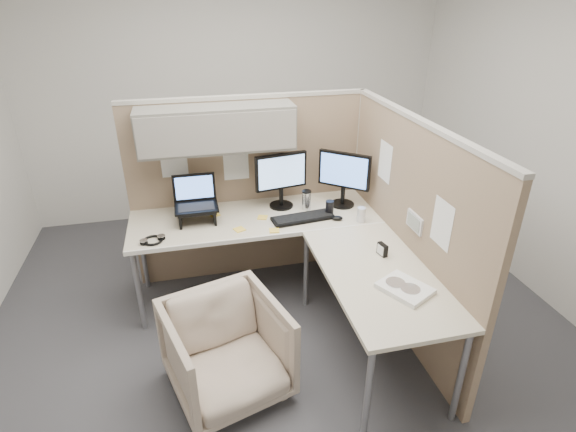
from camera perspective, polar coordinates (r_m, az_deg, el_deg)
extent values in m
plane|color=#39383E|center=(3.63, -0.65, -14.03)|extent=(4.50, 4.50, 0.00)
cube|color=#91775F|center=(3.94, -5.02, 3.19)|extent=(2.00, 0.05, 1.60)
cube|color=#A8A399|center=(3.69, -5.53, 14.85)|extent=(2.00, 0.06, 0.03)
cube|color=slate|center=(3.57, -9.08, 11.00)|extent=(1.20, 0.34, 0.34)
cube|color=gray|center=(3.40, -8.81, 10.24)|extent=(1.18, 0.01, 0.30)
plane|color=white|center=(3.76, -14.30, 6.99)|extent=(0.26, 0.00, 0.26)
plane|color=white|center=(3.80, -6.62, 6.75)|extent=(0.26, 0.00, 0.26)
cube|color=#91775F|center=(3.37, 14.78, -1.96)|extent=(0.05, 2.00, 1.60)
cube|color=#A8A399|center=(3.08, 16.55, 11.49)|extent=(0.06, 2.00, 0.03)
cube|color=#A8A399|center=(4.19, 8.67, 4.42)|extent=(0.06, 0.06, 1.60)
cube|color=silver|center=(3.17, 15.86, -0.73)|extent=(0.02, 0.20, 0.12)
cube|color=gray|center=(3.16, 15.64, -0.76)|extent=(0.00, 0.16, 0.09)
plane|color=white|center=(3.52, 12.22, 6.76)|extent=(0.00, 0.26, 0.26)
plane|color=white|center=(2.88, 18.96, -0.93)|extent=(0.00, 0.26, 0.26)
cube|color=beige|center=(3.65, -4.09, -0.24)|extent=(2.00, 0.68, 0.03)
cube|color=beige|center=(3.00, 11.38, -7.31)|extent=(0.68, 1.30, 0.03)
cube|color=white|center=(3.36, -3.13, -2.78)|extent=(2.00, 0.02, 0.03)
cylinder|color=gray|center=(3.59, -18.41, -9.07)|extent=(0.04, 0.04, 0.70)
cylinder|color=gray|center=(4.08, -17.95, -4.39)|extent=(0.04, 0.04, 0.70)
cylinder|color=gray|center=(2.73, 10.10, -21.49)|extent=(0.04, 0.04, 0.70)
cylinder|color=gray|center=(2.96, 21.08, -18.51)|extent=(0.04, 0.04, 0.70)
cylinder|color=gray|center=(3.66, 2.30, -6.77)|extent=(0.04, 0.04, 0.70)
imported|color=#B9A693|center=(2.98, -7.81, -16.12)|extent=(0.84, 0.81, 0.71)
cylinder|color=black|center=(3.80, -0.86, 1.36)|extent=(0.20, 0.20, 0.02)
cylinder|color=black|center=(3.77, -0.87, 2.50)|extent=(0.04, 0.04, 0.15)
cube|color=black|center=(3.68, -0.89, 5.69)|extent=(0.44, 0.11, 0.30)
cube|color=#86B0E7|center=(3.67, -0.77, 5.59)|extent=(0.39, 0.07, 0.26)
cylinder|color=black|center=(3.86, 6.90, 1.52)|extent=(0.20, 0.20, 0.02)
cylinder|color=black|center=(3.82, 6.97, 2.65)|extent=(0.04, 0.04, 0.15)
cube|color=black|center=(3.74, 7.16, 5.80)|extent=(0.36, 0.31, 0.30)
cube|color=#5A8FF4|center=(3.72, 7.05, 5.70)|extent=(0.31, 0.26, 0.26)
cube|color=black|center=(3.57, -11.53, 0.85)|extent=(0.29, 0.24, 0.01)
cube|color=black|center=(3.60, -13.55, -0.10)|extent=(0.02, 0.22, 0.12)
cube|color=black|center=(3.60, -9.36, 0.33)|extent=(0.02, 0.22, 0.12)
cube|color=black|center=(3.57, -11.55, 1.09)|extent=(0.33, 0.24, 0.02)
cube|color=black|center=(3.65, -11.83, 3.63)|extent=(0.33, 0.06, 0.21)
cube|color=#598CF2|center=(3.64, -11.82, 3.56)|extent=(0.29, 0.04, 0.17)
cube|color=black|center=(3.58, 1.90, -0.25)|extent=(0.51, 0.22, 0.02)
ellipsoid|color=black|center=(3.59, 6.25, -0.25)|extent=(0.11, 0.08, 0.03)
cylinder|color=silver|center=(3.73, 2.36, 1.97)|extent=(0.07, 0.07, 0.16)
cylinder|color=black|center=(3.69, 2.39, 3.14)|extent=(0.08, 0.08, 0.01)
cylinder|color=silver|center=(3.57, 9.29, 0.16)|extent=(0.07, 0.07, 0.12)
cylinder|color=black|center=(3.66, 5.30, 1.04)|extent=(0.07, 0.07, 0.12)
cube|color=yellow|center=(3.45, -6.19, -1.70)|extent=(0.10, 0.10, 0.01)
cube|color=yellow|center=(3.42, -1.75, -1.84)|extent=(0.09, 0.09, 0.01)
cube|color=yellow|center=(3.62, -3.26, -0.17)|extent=(0.10, 0.10, 0.01)
cube|color=yellow|center=(3.71, -9.29, 0.19)|extent=(0.09, 0.09, 0.01)
torus|color=black|center=(3.42, -16.80, -2.97)|extent=(0.19, 0.19, 0.02)
cylinder|color=black|center=(3.40, -17.84, -3.17)|extent=(0.06, 0.06, 0.03)
cylinder|color=black|center=(3.43, -15.78, -2.62)|extent=(0.06, 0.06, 0.03)
cube|color=white|center=(2.86, 14.62, -8.88)|extent=(0.34, 0.37, 0.03)
cylinder|color=silver|center=(2.84, 15.29, -8.89)|extent=(0.12, 0.12, 0.00)
cylinder|color=silver|center=(2.87, 13.49, -8.17)|extent=(0.12, 0.12, 0.00)
cube|color=black|center=(3.16, 11.90, -4.18)|extent=(0.05, 0.09, 0.09)
cube|color=white|center=(3.15, 11.64, -4.26)|extent=(0.02, 0.07, 0.07)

